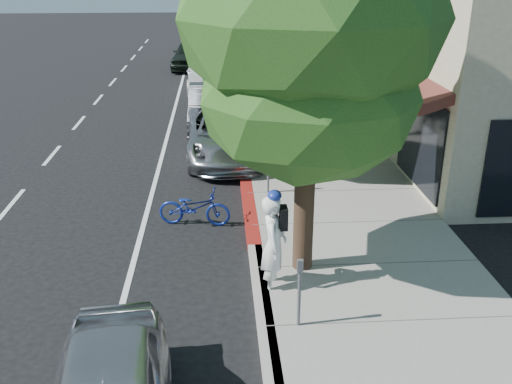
{
  "coord_description": "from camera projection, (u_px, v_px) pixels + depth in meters",
  "views": [
    {
      "loc": [
        -0.72,
        -12.1,
        5.95
      ],
      "look_at": [
        0.03,
        -0.89,
        1.35
      ],
      "focal_mm": 40.0,
      "sensor_mm": 36.0,
      "label": 1
    }
  ],
  "objects": [
    {
      "name": "ground",
      "position": [
        252.0,
        231.0,
        13.47
      ],
      "size": [
        120.0,
        120.0,
        0.0
      ],
      "primitive_type": "plane",
      "color": "black",
      "rests_on": "ground"
    },
    {
      "name": "sidewalk",
      "position": [
        301.0,
        131.0,
        20.97
      ],
      "size": [
        4.6,
        56.0,
        0.15
      ],
      "primitive_type": "cube",
      "color": "gray",
      "rests_on": "ground"
    },
    {
      "name": "curb",
      "position": [
        239.0,
        132.0,
        20.83
      ],
      "size": [
        0.3,
        56.0,
        0.15
      ],
      "primitive_type": "cube",
      "color": "#9E998E",
      "rests_on": "ground"
    },
    {
      "name": "curb_red_segment",
      "position": [
        250.0,
        210.0,
        14.37
      ],
      "size": [
        0.32,
        4.0,
        0.15
      ],
      "primitive_type": "cube",
      "color": "maroon",
      "rests_on": "ground"
    },
    {
      "name": "storefront_building",
      "position": [
        417.0,
        10.0,
        29.36
      ],
      "size": [
        10.0,
        36.0,
        7.0
      ],
      "primitive_type": "cube",
      "color": "beige",
      "rests_on": "ground"
    },
    {
      "name": "street_tree_0",
      "position": [
        310.0,
        23.0,
        9.81
      ],
      "size": [
        4.76,
        4.76,
        7.95
      ],
      "color": "black",
      "rests_on": "ground"
    },
    {
      "name": "street_tree_1",
      "position": [
        276.0,
        11.0,
        15.46
      ],
      "size": [
        5.3,
        5.3,
        7.73
      ],
      "color": "black",
      "rests_on": "ground"
    },
    {
      "name": "cyclist",
      "position": [
        274.0,
        245.0,
        10.66
      ],
      "size": [
        0.57,
        0.78,
        1.98
      ],
      "primitive_type": "imported",
      "rotation": [
        0.0,
        0.0,
        1.43
      ],
      "color": "white",
      "rests_on": "ground"
    },
    {
      "name": "bicycle",
      "position": [
        194.0,
        207.0,
        13.62
      ],
      "size": [
        1.8,
        0.89,
        0.91
      ],
      "primitive_type": "imported",
      "rotation": [
        0.0,
        0.0,
        1.4
      ],
      "color": "navy",
      "rests_on": "ground"
    },
    {
      "name": "silver_suv",
      "position": [
        226.0,
        134.0,
        18.23
      ],
      "size": [
        2.75,
        5.55,
        1.51
      ],
      "primitive_type": "imported",
      "rotation": [
        0.0,
        0.0,
        0.04
      ],
      "color": "#A6A6AB",
      "rests_on": "ground"
    },
    {
      "name": "dark_sedan",
      "position": [
        212.0,
        107.0,
        21.42
      ],
      "size": [
        1.68,
        4.79,
        1.58
      ],
      "primitive_type": "imported",
      "rotation": [
        0.0,
        0.0,
        0.0
      ],
      "color": "black",
      "rests_on": "ground"
    },
    {
      "name": "white_pickup",
      "position": [
        208.0,
        75.0,
        27.84
      ],
      "size": [
        2.13,
        4.99,
        1.43
      ],
      "primitive_type": "imported",
      "rotation": [
        0.0,
        0.0,
        0.03
      ],
      "color": "white",
      "rests_on": "ground"
    },
    {
      "name": "dark_suv_far",
      "position": [
        192.0,
        54.0,
        33.22
      ],
      "size": [
        2.48,
        5.02,
        1.64
      ],
      "primitive_type": "imported",
      "rotation": [
        0.0,
        0.0,
        -0.11
      ],
      "color": "black",
      "rests_on": "ground"
    },
    {
      "name": "pedestrian",
      "position": [
        305.0,
        109.0,
        19.83
      ],
      "size": [
        1.04,
        0.86,
        1.92
      ],
      "primitive_type": "imported",
      "rotation": [
        0.0,
        0.0,
        3.3
      ],
      "color": "black",
      "rests_on": "sidewalk"
    }
  ]
}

